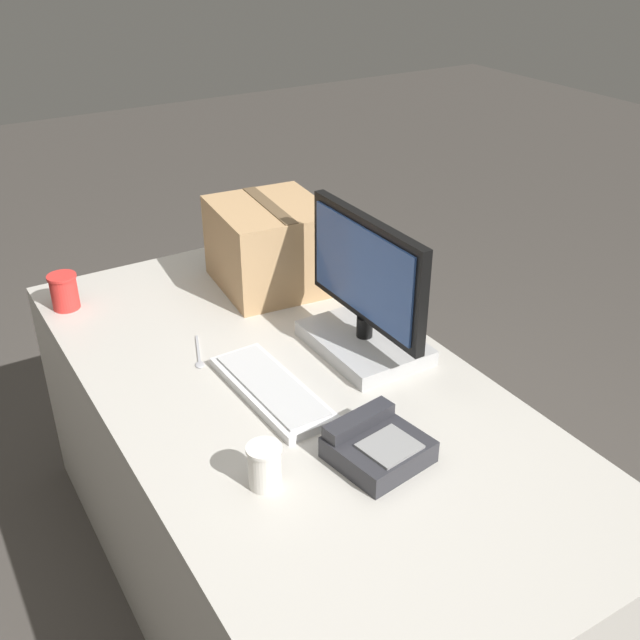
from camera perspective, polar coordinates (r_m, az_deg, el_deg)
ground_plane at (r=2.39m, az=-1.96°, el=-19.55°), size 12.00×12.00×0.00m
office_desk at (r=2.13m, az=-2.13°, el=-13.05°), size 1.80×0.90×0.73m
monitor at (r=1.97m, az=3.45°, el=1.32°), size 0.47×0.24×0.38m
keyboard at (r=1.86m, az=-3.71°, el=-5.26°), size 0.41×0.16×0.03m
desk_phone at (r=1.65m, az=4.32°, el=-9.55°), size 0.21×0.22×0.08m
paper_cup_left at (r=2.35m, az=-18.91°, el=2.07°), size 0.09×0.09×0.11m
paper_cup_right at (r=1.58m, az=-4.24°, el=-11.03°), size 0.08×0.08×0.10m
spoon at (r=2.03m, az=-9.20°, el=-2.80°), size 0.16×0.07×0.00m
cardboard_box at (r=2.34m, az=-3.78°, el=5.69°), size 0.38×0.35×0.27m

